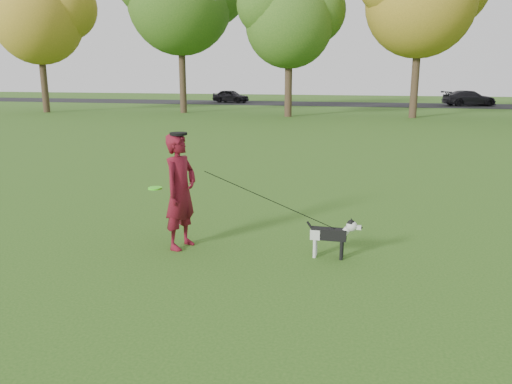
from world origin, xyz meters
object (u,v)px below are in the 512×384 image
(car_left, at_px, (231,96))
(dog, at_px, (333,233))
(man, at_px, (180,191))
(car_right, at_px, (469,98))

(car_left, bearing_deg, dog, -146.77)
(car_left, bearing_deg, man, -150.03)
(man, distance_m, car_right, 41.57)
(man, bearing_deg, car_right, -0.89)
(dog, bearing_deg, car_left, 108.67)
(car_left, bearing_deg, car_right, -75.44)
(car_left, height_order, car_right, car_right)
(man, distance_m, car_left, 41.66)
(man, relative_size, dog, 2.20)
(dog, bearing_deg, man, -178.08)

